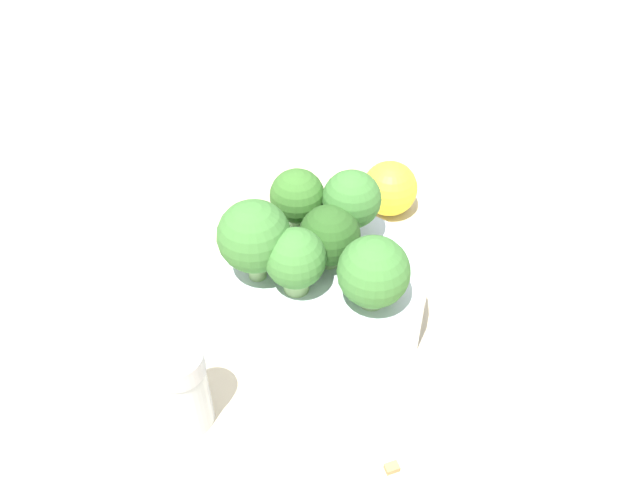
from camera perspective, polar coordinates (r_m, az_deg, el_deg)
The scene contains 12 objects.
ground_plane at distance 0.50m, azimuth 0.00°, elevation -7.43°, with size 3.00×3.00×0.00m, color beige.
bowl at distance 0.48m, azimuth 0.00°, elevation -5.31°, with size 0.16×0.16×0.05m, color silver.
broccoli_floret_0 at distance 0.45m, azimuth 0.52°, elevation 0.50°, with size 0.04×0.04×0.05m.
broccoli_floret_1 at distance 0.43m, azimuth -6.05°, elevation 0.27°, with size 0.05×0.05×0.06m.
broccoli_floret_2 at distance 0.42m, azimuth 4.91°, elevation -3.00°, with size 0.05×0.05×0.05m.
broccoli_floret_3 at distance 0.46m, azimuth 2.55°, elevation 3.72°, with size 0.04×0.04×0.06m.
broccoli_floret_4 at distance 0.43m, azimuth -2.26°, elevation -1.83°, with size 0.04×0.04×0.05m.
broccoli_floret_5 at distance 0.46m, azimuth -2.09°, elevation 3.90°, with size 0.04×0.04×0.06m.
pepper_shaker at distance 0.43m, azimuth -12.34°, elevation -13.09°, with size 0.03×0.03×0.07m.
lemon_wedge at distance 0.58m, azimuth 6.39°, elevation 4.71°, with size 0.05×0.05×0.05m, color yellow.
almond_crumb_0 at distance 0.46m, azimuth -11.46°, elevation -14.35°, with size 0.01×0.00×0.01m, color olive.
almond_crumb_1 at distance 0.43m, azimuth 6.61°, elevation -19.84°, with size 0.01×0.01×0.01m, color #AD7F4C.
Camera 1 is at (-0.27, -0.17, 0.38)m, focal length 35.00 mm.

